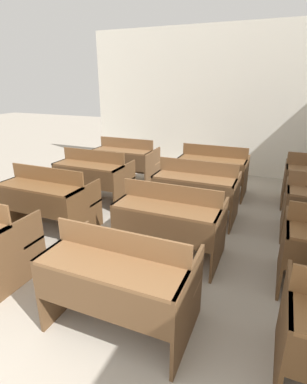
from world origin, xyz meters
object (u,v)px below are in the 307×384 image
(bench_back_center, at_px, (213,169))
(bench_second_left, at_px, (48,198))
(bench_second_center, at_px, (170,221))
(bench_front_center, at_px, (120,279))
(bench_third_left, at_px, (94,175))
(bench_back_left, at_px, (126,160))
(bench_third_center, at_px, (196,189))

(bench_back_center, bearing_deg, bench_second_left, -127.92)
(bench_second_center, bearing_deg, bench_front_center, -90.25)
(bench_second_center, xyz_separation_m, bench_back_center, (0.00, 2.30, 0.00))
(bench_second_left, xyz_separation_m, bench_back_center, (1.78, 2.29, 0.00))
(bench_back_center, bearing_deg, bench_third_left, -147.33)
(bench_front_center, xyz_separation_m, bench_second_center, (0.01, 1.18, 0.00))
(bench_second_left, bearing_deg, bench_back_left, 90.22)
(bench_front_center, height_order, bench_third_center, same)
(bench_back_center, bearing_deg, bench_second_center, -90.02)
(bench_third_left, distance_m, bench_back_left, 1.17)
(bench_second_left, height_order, bench_third_center, same)
(bench_second_center, height_order, bench_third_left, same)
(bench_third_center, distance_m, bench_back_left, 2.13)
(bench_back_left, bearing_deg, bench_third_center, -33.13)
(bench_front_center, distance_m, bench_back_center, 3.48)
(bench_second_center, bearing_deg, bench_third_center, 90.11)
(bench_third_left, xyz_separation_m, bench_back_left, (0.01, 1.17, 0.00))
(bench_third_center, relative_size, bench_back_left, 1.00)
(bench_second_left, bearing_deg, bench_second_center, -0.44)
(bench_third_center, bearing_deg, bench_third_left, -179.92)
(bench_back_left, xyz_separation_m, bench_back_center, (1.79, -0.02, 0.00))
(bench_third_left, relative_size, bench_third_center, 1.00)
(bench_front_center, distance_m, bench_second_left, 2.14)
(bench_third_left, relative_size, bench_back_center, 1.00)
(bench_front_center, xyz_separation_m, bench_third_center, (0.00, 2.33, 0.00))
(bench_second_center, xyz_separation_m, bench_third_left, (-1.80, 1.15, 0.00))
(bench_second_center, bearing_deg, bench_second_left, 179.56)
(bench_front_center, height_order, bench_second_center, same)
(bench_second_center, height_order, bench_back_center, same)
(bench_third_left, bearing_deg, bench_second_left, -89.24)
(bench_third_left, height_order, bench_third_center, same)
(bench_second_center, distance_m, bench_back_center, 2.30)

